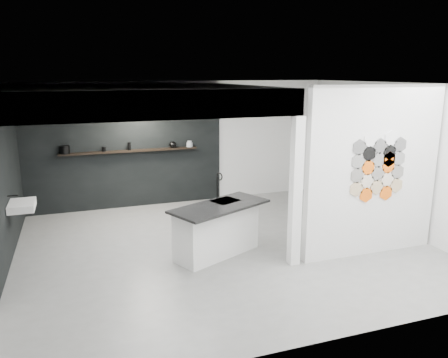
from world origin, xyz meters
TOP-DOWN VIEW (x-y plane):
  - floor at (0.00, 0.00)m, footprint 7.00×6.00m
  - partition_panel at (2.23, -1.00)m, footprint 2.45×0.15m
  - bay_clad_back at (-1.30, 2.97)m, footprint 4.40×0.04m
  - bay_clad_left at (-3.47, 1.00)m, footprint 0.04×4.00m
  - bulkhead at (-1.30, 1.00)m, footprint 4.40×4.00m
  - corner_column at (0.82, -1.00)m, footprint 0.16×0.16m
  - fascia_beam at (-1.30, -0.92)m, footprint 4.40×0.16m
  - wall_basin at (-3.24, 0.80)m, footprint 0.40×0.60m
  - display_shelf at (-1.20, 2.87)m, footprint 3.00×0.15m
  - kitchen_island at (-0.22, -0.26)m, footprint 1.82×1.37m
  - stockpot at (-2.55, 2.87)m, footprint 0.24×0.24m
  - kettle at (-0.24, 2.87)m, footprint 0.19×0.19m
  - glass_bowl at (0.15, 2.87)m, footprint 0.14×0.14m
  - glass_vase at (0.15, 2.87)m, footprint 0.13×0.13m
  - bottle_dark at (-1.22, 2.87)m, footprint 0.07×0.07m
  - utensil_cup at (-1.76, 2.87)m, footprint 0.10×0.10m
  - hex_tile_cluster at (2.26, -1.09)m, footprint 1.04×0.02m

SIDE VIEW (x-z plane):
  - floor at x=0.00m, z-range -0.01..0.00m
  - kitchen_island at x=-0.22m, z-range -0.22..1.12m
  - wall_basin at x=-3.24m, z-range 0.79..0.91m
  - bay_clad_back at x=-1.30m, z-range 0.00..2.35m
  - bay_clad_left at x=-3.47m, z-range 0.00..2.35m
  - corner_column at x=0.82m, z-range 0.00..2.35m
  - display_shelf at x=-1.20m, z-range 1.28..1.32m
  - glass_bowl at x=0.15m, z-range 1.32..1.42m
  - utensil_cup at x=-1.76m, z-range 1.32..1.42m
  - glass_vase at x=0.15m, z-range 1.32..1.46m
  - kettle at x=-0.24m, z-range 1.32..1.46m
  - partition_panel at x=2.23m, z-range 0.00..2.80m
  - stockpot at x=-2.55m, z-range 1.32..1.49m
  - bottle_dark at x=-1.22m, z-range 1.32..1.50m
  - hex_tile_cluster at x=2.26m, z-range 0.92..2.09m
  - bulkhead at x=-1.30m, z-range 2.35..2.75m
  - fascia_beam at x=-1.30m, z-range 2.35..2.75m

